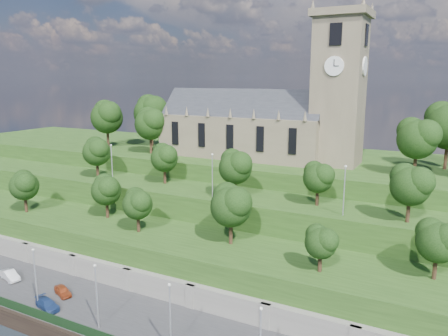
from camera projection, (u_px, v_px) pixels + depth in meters
The scene contains 15 objects.
promenade at pixel (133, 325), 52.41m from camera, with size 160.00×12.00×2.00m, color #2D2D30.
fence at pixel (100, 336), 47.40m from camera, with size 160.00×0.10×1.20m, color black.
retaining_wall at pixel (161, 292), 57.30m from camera, with size 160.00×2.10×5.00m.
embankment_lower at pixel (186, 264), 62.24m from camera, with size 160.00×12.00×8.00m, color #224216.
embankment_upper at pixel (222, 228), 71.39m from camera, with size 160.00×10.00×12.00m, color #224216.
hilltop at pixel (269, 190), 89.34m from camera, with size 160.00×32.00×15.00m, color #224216.
church at pixel (267, 119), 82.46m from camera, with size 38.60×12.35×27.60m.
trees_lower at pixel (183, 204), 60.88m from camera, with size 67.03×8.76×8.34m.
trees_upper at pixel (226, 164), 67.75m from camera, with size 58.85×7.90×7.58m.
trees_hilltop at pixel (254, 121), 82.89m from camera, with size 78.49×16.94×11.54m.
lamp_posts_promenade at pixel (96, 291), 49.16m from camera, with size 60.36×0.36×7.77m.
lamp_posts_upper at pixel (212, 172), 66.76m from camera, with size 40.36×0.36×6.88m.
car_left at pixel (63, 291), 57.44m from camera, with size 1.39×3.46×1.18m, color maroon.
car_middle at pixel (10, 275), 61.86m from camera, with size 1.42×4.07×1.34m, color silver.
car_right at pixel (47, 304), 54.04m from camera, with size 1.66×4.09×1.19m, color navy.
Camera 1 is at (31.67, -31.09, 30.07)m, focal length 35.00 mm.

